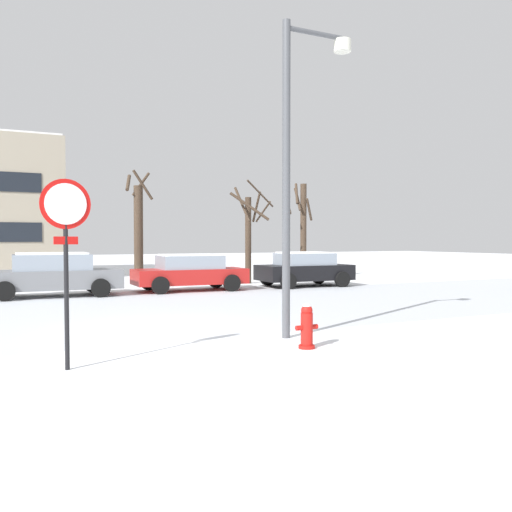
# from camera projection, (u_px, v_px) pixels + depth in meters

# --- Properties ---
(ground_plane) EXTENTS (120.00, 120.00, 0.00)m
(ground_plane) POSITION_uv_depth(u_px,v_px,m) (167.00, 333.00, 11.72)
(ground_plane) COLOR white
(road_surface) EXTENTS (80.00, 9.22, 0.00)m
(road_surface) POSITION_uv_depth(u_px,v_px,m) (126.00, 313.00, 14.94)
(road_surface) COLOR silver
(road_surface) RESTS_ON ground
(stop_sign) EXTENTS (0.76, 0.14, 2.89)m
(stop_sign) POSITION_uv_depth(u_px,v_px,m) (66.00, 236.00, 8.44)
(stop_sign) COLOR black
(stop_sign) RESTS_ON ground
(fire_hydrant) EXTENTS (0.44, 0.30, 0.82)m
(fire_hydrant) POSITION_uv_depth(u_px,v_px,m) (307.00, 326.00, 10.11)
(fire_hydrant) COLOR red
(fire_hydrant) RESTS_ON ground
(street_lamp) EXTENTS (1.60, 0.36, 6.29)m
(street_lamp) POSITION_uv_depth(u_px,v_px,m) (297.00, 149.00, 11.20)
(street_lamp) COLOR #4C4F54
(street_lamp) RESTS_ON ground
(parked_car_gray) EXTENTS (4.65, 2.19, 1.51)m
(parked_car_gray) POSITION_uv_depth(u_px,v_px,m) (52.00, 274.00, 19.18)
(parked_car_gray) COLOR slate
(parked_car_gray) RESTS_ON ground
(parked_car_red) EXTENTS (4.30, 2.11, 1.41)m
(parked_car_red) POSITION_uv_depth(u_px,v_px,m) (190.00, 272.00, 21.35)
(parked_car_red) COLOR red
(parked_car_red) RESTS_ON ground
(parked_car_black) EXTENTS (3.92, 2.26, 1.44)m
(parked_car_black) POSITION_uv_depth(u_px,v_px,m) (304.00, 269.00, 23.37)
(parked_car_black) COLOR black
(parked_car_black) RESTS_ON ground
(tree_far_left) EXTENTS (1.61, 1.67, 4.74)m
(tree_far_left) POSITION_uv_depth(u_px,v_px,m) (302.00, 226.00, 27.45)
(tree_far_left) COLOR #423326
(tree_far_left) RESTS_ON ground
(tree_far_mid) EXTENTS (1.18, 1.17, 4.85)m
(tree_far_mid) POSITION_uv_depth(u_px,v_px,m) (138.00, 231.00, 23.75)
(tree_far_mid) COLOR #423326
(tree_far_mid) RESTS_ON ground
(tree_far_right) EXTENTS (2.14, 1.87, 4.51)m
(tree_far_right) POSITION_uv_depth(u_px,v_px,m) (249.00, 232.00, 24.81)
(tree_far_right) COLOR #423326
(tree_far_right) RESTS_ON ground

